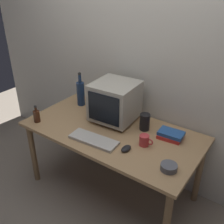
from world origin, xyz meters
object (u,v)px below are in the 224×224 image
object	(u,v)px
bottle_short	(37,116)
metal_canister	(145,122)
crt_monitor	(115,101)
keyboard	(94,140)
book_stack	(171,135)
mug	(144,140)
bottle_tall	(81,93)
computer_mouse	(126,149)
cd_spindle	(169,167)

from	to	relation	value
bottle_short	metal_canister	distance (m)	0.99
crt_monitor	keyboard	size ratio (longest dim) A/B	0.98
book_stack	mug	xyz separation A→B (m)	(-0.13, -0.22, 0.01)
bottle_tall	metal_canister	size ratio (longest dim) A/B	2.39
computer_mouse	bottle_short	xyz separation A→B (m)	(-0.92, -0.10, 0.04)
computer_mouse	bottle_tall	xyz separation A→B (m)	(-0.82, 0.40, 0.12)
keyboard	metal_canister	distance (m)	0.48
computer_mouse	book_stack	size ratio (longest dim) A/B	0.46
crt_monitor	keyboard	bearing A→B (deg)	-81.42
crt_monitor	bottle_short	bearing A→B (deg)	-141.77
mug	cd_spindle	world-z (taller)	mug
book_stack	crt_monitor	bearing A→B (deg)	-177.73
book_stack	mug	bearing A→B (deg)	-120.28
cd_spindle	metal_canister	bearing A→B (deg)	137.50
crt_monitor	metal_canister	world-z (taller)	crt_monitor
bottle_short	computer_mouse	bearing A→B (deg)	6.52
keyboard	metal_canister	size ratio (longest dim) A/B	2.80
bottle_tall	book_stack	bearing A→B (deg)	-1.99
crt_monitor	bottle_short	size ratio (longest dim) A/B	2.41
bottle_tall	book_stack	world-z (taller)	bottle_tall
book_stack	computer_mouse	bearing A→B (deg)	-119.71
bottle_tall	book_stack	size ratio (longest dim) A/B	1.64
keyboard	mug	bearing A→B (deg)	23.43
mug	cd_spindle	distance (m)	0.33
bottle_tall	bottle_short	bearing A→B (deg)	-100.96
crt_monitor	bottle_short	world-z (taller)	crt_monitor
book_stack	mug	size ratio (longest dim) A/B	1.82
book_stack	metal_canister	bearing A→B (deg)	-178.18
book_stack	cd_spindle	xyz separation A→B (m)	(0.16, -0.38, -0.01)
keyboard	cd_spindle	size ratio (longest dim) A/B	3.50
crt_monitor	bottle_tall	distance (m)	0.48
computer_mouse	mug	bearing A→B (deg)	66.29
crt_monitor	cd_spindle	distance (m)	0.82
crt_monitor	bottle_short	distance (m)	0.74
crt_monitor	computer_mouse	size ratio (longest dim) A/B	4.10
metal_canister	computer_mouse	bearing A→B (deg)	-83.96
cd_spindle	crt_monitor	bearing A→B (deg)	153.41
computer_mouse	bottle_short	size ratio (longest dim) A/B	0.59
mug	keyboard	bearing A→B (deg)	-152.31
computer_mouse	bottle_short	distance (m)	0.92
keyboard	book_stack	distance (m)	0.65
bottle_tall	metal_canister	xyz separation A→B (m)	(0.78, -0.04, -0.06)
crt_monitor	computer_mouse	bearing A→B (deg)	-44.70
computer_mouse	bottle_tall	size ratio (longest dim) A/B	0.28
bottle_short	crt_monitor	bearing A→B (deg)	38.23
computer_mouse	book_stack	world-z (taller)	book_stack
bottle_short	bottle_tall	bearing A→B (deg)	79.04
computer_mouse	mug	distance (m)	0.17
bottle_tall	metal_canister	distance (m)	0.79
keyboard	mug	size ratio (longest dim) A/B	3.50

